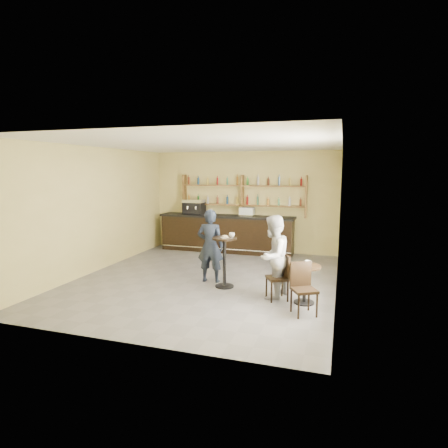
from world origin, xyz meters
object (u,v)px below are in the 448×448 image
(patron_second, at_px, (273,257))
(pedestal_table, at_px, (225,262))
(bar_counter, at_px, (227,233))
(espresso_machine, at_px, (194,207))
(pastry_case, at_px, (247,212))
(cafe_table, at_px, (305,284))
(chair_west, at_px, (277,277))
(chair_south, at_px, (304,289))
(man_main, at_px, (210,246))

(patron_second, bearing_deg, pedestal_table, -89.23)
(bar_counter, height_order, espresso_machine, espresso_machine)
(espresso_machine, relative_size, patron_second, 0.39)
(pastry_case, distance_m, cafe_table, 4.73)
(pedestal_table, relative_size, patron_second, 0.66)
(espresso_machine, xyz_separation_m, patron_second, (3.32, -3.92, -0.56))
(bar_counter, distance_m, chair_west, 4.65)
(pedestal_table, relative_size, chair_south, 1.20)
(bar_counter, bearing_deg, pedestal_table, -73.50)
(pedestal_table, distance_m, patron_second, 1.24)
(chair_west, bearing_deg, pedestal_table, -138.92)
(pedestal_table, height_order, chair_west, pedestal_table)
(pastry_case, xyz_separation_m, patron_second, (1.53, -3.92, -0.46))
(espresso_machine, height_order, man_main, man_main)
(bar_counter, height_order, pedestal_table, bar_counter)
(pedestal_table, bearing_deg, pastry_case, 96.07)
(bar_counter, relative_size, pedestal_table, 3.85)
(man_main, height_order, chair_west, man_main)
(chair_west, bearing_deg, chair_south, 14.33)
(cafe_table, relative_size, chair_south, 0.81)
(bar_counter, xyz_separation_m, pedestal_table, (1.05, -3.56, -0.02))
(pedestal_table, distance_m, chair_south, 2.18)
(chair_west, bearing_deg, patron_second, -163.25)
(pastry_case, xyz_separation_m, chair_south, (2.25, -4.68, -0.84))
(patron_second, bearing_deg, cafe_table, 94.20)
(bar_counter, distance_m, man_main, 3.34)
(bar_counter, bearing_deg, man_main, -79.36)
(chair_west, distance_m, patron_second, 0.43)
(espresso_machine, distance_m, cafe_table, 5.80)
(pastry_case, distance_m, chair_south, 5.26)
(man_main, relative_size, cafe_table, 2.24)
(chair_west, bearing_deg, man_main, -142.48)
(cafe_table, relative_size, chair_west, 0.83)
(pedestal_table, xyz_separation_m, chair_south, (1.87, -1.12, -0.09))
(bar_counter, height_order, pastry_case, pastry_case)
(pastry_case, distance_m, patron_second, 4.23)
(bar_counter, relative_size, chair_west, 4.72)
(cafe_table, xyz_separation_m, chair_west, (-0.55, 0.05, 0.08))
(bar_counter, relative_size, patron_second, 2.54)
(bar_counter, distance_m, chair_south, 5.52)
(bar_counter, height_order, man_main, man_main)
(bar_counter, xyz_separation_m, chair_west, (2.32, -4.03, -0.13))
(bar_counter, height_order, chair_south, bar_counter)
(cafe_table, bearing_deg, pedestal_table, 163.89)
(pedestal_table, height_order, patron_second, patron_second)
(cafe_table, xyz_separation_m, patron_second, (-0.67, 0.17, 0.47))
(pastry_case, bearing_deg, patron_second, -62.33)
(pastry_case, xyz_separation_m, pedestal_table, (0.38, -3.56, -0.75))
(chair_west, bearing_deg, espresso_machine, -167.95)
(pedestal_table, bearing_deg, patron_second, -17.35)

